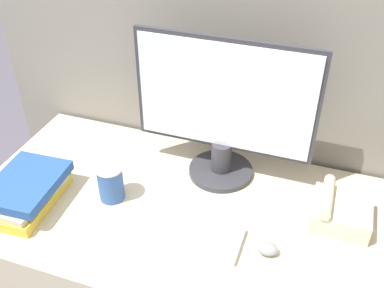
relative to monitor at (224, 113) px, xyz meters
The scene contains 8 objects.
cubicle_panel_rear 0.24m from the monitor, 116.32° to the left, with size 1.76×0.04×1.78m.
desk 0.66m from the monitor, 113.74° to the right, with size 1.36×0.74×0.74m.
monitor is the anchor object (origin of this frame).
keyboard 0.41m from the monitor, 94.67° to the right, with size 0.36×0.14×0.02m.
mouse 0.46m from the monitor, 53.44° to the right, with size 0.06×0.05×0.04m.
coffee_cup 0.44m from the monitor, 141.36° to the right, with size 0.09×0.09×0.13m.
book_stack 0.70m from the monitor, 147.36° to the right, with size 0.22×0.30×0.09m.
desk_telephone 0.48m from the monitor, 15.07° to the right, with size 0.18×0.18×0.11m.
Camera 1 is at (0.41, -0.63, 1.77)m, focal length 42.00 mm.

